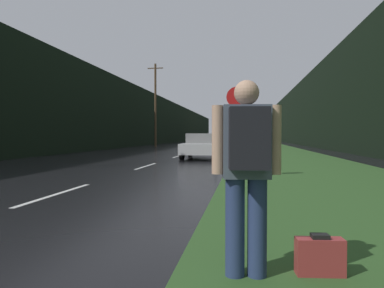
{
  "coord_description": "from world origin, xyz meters",
  "views": [
    {
      "loc": [
        4.13,
        -0.99,
        1.31
      ],
      "look_at": [
        1.8,
        14.16,
        0.92
      ],
      "focal_mm": 32.0,
      "sensor_mm": 36.0,
      "label": 1
    }
  ],
  "objects_px": {
    "stop_sign": "(237,124)",
    "suitcase": "(320,257)",
    "car_oncoming": "(206,139)",
    "car_passing_far": "(221,141)",
    "car_passing_near": "(202,146)",
    "delivery_truck": "(221,133)",
    "hitchhiker_with_backpack": "(247,166)"
  },
  "relations": [
    {
      "from": "stop_sign",
      "to": "suitcase",
      "type": "relative_size",
      "value": 6.2
    },
    {
      "from": "stop_sign",
      "to": "car_oncoming",
      "type": "bearing_deg",
      "value": 97.6
    },
    {
      "from": "suitcase",
      "to": "car_passing_far",
      "type": "distance_m",
      "value": 31.88
    },
    {
      "from": "stop_sign",
      "to": "car_passing_near",
      "type": "height_order",
      "value": "stop_sign"
    },
    {
      "from": "car_passing_near",
      "to": "delivery_truck",
      "type": "bearing_deg",
      "value": -87.04
    },
    {
      "from": "suitcase",
      "to": "car_passing_near",
      "type": "height_order",
      "value": "car_passing_near"
    },
    {
      "from": "delivery_truck",
      "to": "stop_sign",
      "type": "bearing_deg",
      "value": -85.76
    },
    {
      "from": "stop_sign",
      "to": "car_passing_far",
      "type": "xyz_separation_m",
      "value": [
        -2.16,
        24.62,
        -0.92
      ]
    },
    {
      "from": "delivery_truck",
      "to": "suitcase",
      "type": "bearing_deg",
      "value": -85.49
    },
    {
      "from": "car_passing_far",
      "to": "delivery_truck",
      "type": "xyz_separation_m",
      "value": [
        -3.47,
        51.24,
        1.2
      ]
    },
    {
      "from": "suitcase",
      "to": "delivery_truck",
      "type": "distance_m",
      "value": 83.25
    },
    {
      "from": "hitchhiker_with_backpack",
      "to": "suitcase",
      "type": "height_order",
      "value": "hitchhiker_with_backpack"
    },
    {
      "from": "car_passing_far",
      "to": "hitchhiker_with_backpack",
      "type": "bearing_deg",
      "value": 94.33
    },
    {
      "from": "car_passing_near",
      "to": "delivery_truck",
      "type": "distance_m",
      "value": 67.16
    },
    {
      "from": "stop_sign",
      "to": "car_passing_near",
      "type": "xyz_separation_m",
      "value": [
        -2.16,
        8.8,
        -0.95
      ]
    },
    {
      "from": "hitchhiker_with_backpack",
      "to": "car_passing_near",
      "type": "xyz_separation_m",
      "value": [
        -2.41,
        16.07,
        -0.32
      ]
    },
    {
      "from": "stop_sign",
      "to": "car_oncoming",
      "type": "relative_size",
      "value": 0.67
    },
    {
      "from": "hitchhiker_with_backpack",
      "to": "car_passing_far",
      "type": "relative_size",
      "value": 0.39
    },
    {
      "from": "car_oncoming",
      "to": "stop_sign",
      "type": "bearing_deg",
      "value": -82.4
    },
    {
      "from": "hitchhiker_with_backpack",
      "to": "car_passing_near",
      "type": "distance_m",
      "value": 16.25
    },
    {
      "from": "suitcase",
      "to": "car_passing_far",
      "type": "xyz_separation_m",
      "value": [
        -3.08,
        31.73,
        0.56
      ]
    },
    {
      "from": "car_passing_far",
      "to": "car_oncoming",
      "type": "relative_size",
      "value": 1.12
    },
    {
      "from": "suitcase",
      "to": "car_oncoming",
      "type": "bearing_deg",
      "value": 91.43
    },
    {
      "from": "car_passing_far",
      "to": "delivery_truck",
      "type": "distance_m",
      "value": 51.37
    },
    {
      "from": "suitcase",
      "to": "car_oncoming",
      "type": "relative_size",
      "value": 0.11
    },
    {
      "from": "car_passing_near",
      "to": "delivery_truck",
      "type": "xyz_separation_m",
      "value": [
        -3.47,
        67.06,
        1.22
      ]
    },
    {
      "from": "stop_sign",
      "to": "delivery_truck",
      "type": "distance_m",
      "value": 76.07
    },
    {
      "from": "car_passing_far",
      "to": "delivery_truck",
      "type": "height_order",
      "value": "delivery_truck"
    },
    {
      "from": "car_passing_near",
      "to": "stop_sign",
      "type": "bearing_deg",
      "value": 103.79
    },
    {
      "from": "stop_sign",
      "to": "suitcase",
      "type": "bearing_deg",
      "value": -82.59
    },
    {
      "from": "suitcase",
      "to": "stop_sign",
      "type": "bearing_deg",
      "value": 91.27
    },
    {
      "from": "suitcase",
      "to": "delivery_truck",
      "type": "height_order",
      "value": "delivery_truck"
    }
  ]
}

